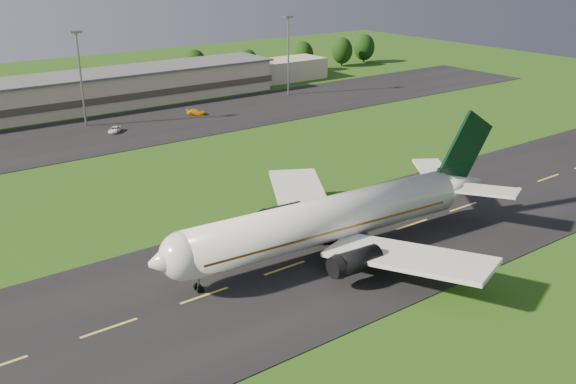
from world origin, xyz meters
TOP-DOWN VIEW (x-y plane):
  - ground at (0.00, 0.00)m, footprint 360.00×360.00m
  - taxiway at (0.00, 0.00)m, footprint 220.00×30.00m
  - apron at (0.00, 72.00)m, footprint 260.00×30.00m
  - airliner at (7.33, -0.07)m, footprint 51.29×42.06m
  - terminal at (6.40, 96.18)m, footprint 145.00×16.00m
  - light_mast_centre at (5.00, 80.00)m, footprint 2.40×1.20m
  - light_mast_east at (60.00, 80.00)m, footprint 2.40×1.20m
  - tree_line at (34.73, 106.63)m, footprint 192.82×8.87m
  - service_vehicle_c at (7.94, 71.12)m, footprint 4.25×4.52m
  - service_vehicle_d at (29.24, 74.53)m, footprint 4.55×4.28m

SIDE VIEW (x-z plane):
  - ground at x=0.00m, z-range 0.00..0.00m
  - taxiway at x=0.00m, z-range 0.00..0.10m
  - apron at x=0.00m, z-range 0.00..0.10m
  - service_vehicle_c at x=7.94m, z-range 0.10..1.28m
  - service_vehicle_d at x=29.24m, z-range 0.10..1.39m
  - terminal at x=6.40m, z-range -0.21..8.19m
  - airliner at x=7.33m, z-range -3.13..12.45m
  - tree_line at x=34.73m, z-range 0.11..9.96m
  - light_mast_centre at x=5.00m, z-range 2.56..22.91m
  - light_mast_east at x=60.00m, z-range 2.56..22.91m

